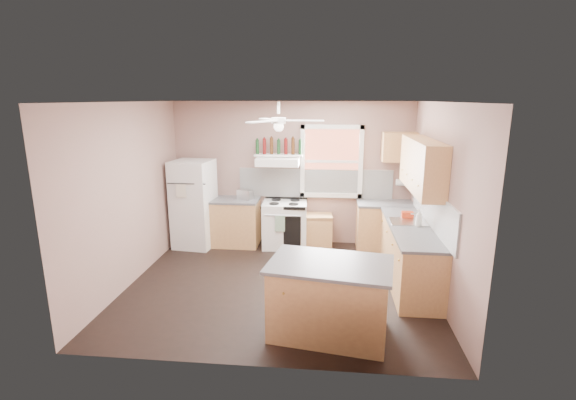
# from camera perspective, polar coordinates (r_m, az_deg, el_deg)

# --- Properties ---
(floor) EXTENTS (4.50, 4.50, 0.00)m
(floor) POSITION_cam_1_polar(r_m,az_deg,el_deg) (6.45, -1.17, -11.47)
(floor) COLOR black
(floor) RESTS_ON ground
(ceiling) EXTENTS (4.50, 4.50, 0.00)m
(ceiling) POSITION_cam_1_polar(r_m,az_deg,el_deg) (5.84, -1.30, 13.27)
(ceiling) COLOR white
(ceiling) RESTS_ON ground
(wall_back) EXTENTS (4.50, 0.05, 2.70)m
(wall_back) POSITION_cam_1_polar(r_m,az_deg,el_deg) (7.98, 0.52, 3.64)
(wall_back) COLOR #8B6A60
(wall_back) RESTS_ON ground
(wall_right) EXTENTS (0.05, 4.00, 2.70)m
(wall_right) POSITION_cam_1_polar(r_m,az_deg,el_deg) (6.16, 20.26, -0.23)
(wall_right) COLOR #8B6A60
(wall_right) RESTS_ON ground
(wall_left) EXTENTS (0.05, 4.00, 2.70)m
(wall_left) POSITION_cam_1_polar(r_m,az_deg,el_deg) (6.67, -21.04, 0.71)
(wall_left) COLOR #8B6A60
(wall_left) RESTS_ON ground
(backsplash_back) EXTENTS (2.90, 0.03, 0.55)m
(backsplash_back) POSITION_cam_1_polar(r_m,az_deg,el_deg) (7.94, 3.73, 2.29)
(backsplash_back) COLOR white
(backsplash_back) RESTS_ON wall_back
(backsplash_right) EXTENTS (0.03, 2.60, 0.55)m
(backsplash_right) POSITION_cam_1_polar(r_m,az_deg,el_deg) (6.48, 19.15, -1.09)
(backsplash_right) COLOR white
(backsplash_right) RESTS_ON wall_right
(window_view) EXTENTS (1.00, 0.02, 1.20)m
(window_view) POSITION_cam_1_polar(r_m,az_deg,el_deg) (7.86, 5.97, 5.27)
(window_view) COLOR brown
(window_view) RESTS_ON wall_back
(window_frame) EXTENTS (1.16, 0.07, 1.36)m
(window_frame) POSITION_cam_1_polar(r_m,az_deg,el_deg) (7.83, 5.97, 5.24)
(window_frame) COLOR white
(window_frame) RESTS_ON wall_back
(refrigerator) EXTENTS (0.77, 0.75, 1.64)m
(refrigerator) POSITION_cam_1_polar(r_m,az_deg,el_deg) (8.00, -12.74, -0.54)
(refrigerator) COLOR white
(refrigerator) RESTS_ON floor
(base_cabinet_left) EXTENTS (0.90, 0.60, 0.86)m
(base_cabinet_left) POSITION_cam_1_polar(r_m,az_deg,el_deg) (8.04, -7.26, -3.13)
(base_cabinet_left) COLOR #AD7848
(base_cabinet_left) RESTS_ON floor
(counter_left) EXTENTS (0.92, 0.62, 0.04)m
(counter_left) POSITION_cam_1_polar(r_m,az_deg,el_deg) (7.92, -7.36, -0.01)
(counter_left) COLOR #4C4C4F
(counter_left) RESTS_ON base_cabinet_left
(toaster) EXTENTS (0.32, 0.25, 0.18)m
(toaster) POSITION_cam_1_polar(r_m,az_deg,el_deg) (7.87, -5.89, 0.75)
(toaster) COLOR silver
(toaster) RESTS_ON counter_left
(stove) EXTENTS (0.85, 0.68, 0.86)m
(stove) POSITION_cam_1_polar(r_m,az_deg,el_deg) (7.89, -0.44, -3.35)
(stove) COLOR white
(stove) RESTS_ON floor
(range_hood) EXTENTS (0.78, 0.50, 0.14)m
(range_hood) POSITION_cam_1_polar(r_m,az_deg,el_deg) (7.69, -1.38, 5.30)
(range_hood) COLOR white
(range_hood) RESTS_ON wall_back
(bottle_shelf) EXTENTS (0.90, 0.26, 0.03)m
(bottle_shelf) POSITION_cam_1_polar(r_m,az_deg,el_deg) (7.79, -1.28, 6.15)
(bottle_shelf) COLOR white
(bottle_shelf) RESTS_ON range_hood
(cart) EXTENTS (0.65, 0.46, 0.62)m
(cart) POSITION_cam_1_polar(r_m,az_deg,el_deg) (7.93, 3.73, -4.18)
(cart) COLOR #AD7848
(cart) RESTS_ON floor
(base_cabinet_corner) EXTENTS (1.00, 0.60, 0.86)m
(base_cabinet_corner) POSITION_cam_1_polar(r_m,az_deg,el_deg) (7.91, 13.03, -3.66)
(base_cabinet_corner) COLOR #AD7848
(base_cabinet_corner) RESTS_ON floor
(base_cabinet_right) EXTENTS (0.60, 2.20, 0.86)m
(base_cabinet_right) POSITION_cam_1_polar(r_m,az_deg,el_deg) (6.64, 16.24, -7.27)
(base_cabinet_right) COLOR #AD7848
(base_cabinet_right) RESTS_ON floor
(counter_corner) EXTENTS (1.02, 0.62, 0.04)m
(counter_corner) POSITION_cam_1_polar(r_m,az_deg,el_deg) (7.79, 13.21, -0.50)
(counter_corner) COLOR #4C4C4F
(counter_corner) RESTS_ON base_cabinet_corner
(counter_right) EXTENTS (0.62, 2.22, 0.04)m
(counter_right) POSITION_cam_1_polar(r_m,az_deg,el_deg) (6.49, 16.41, -3.56)
(counter_right) COLOR #4C4C4F
(counter_right) RESTS_ON base_cabinet_right
(sink) EXTENTS (0.55, 0.45, 0.03)m
(sink) POSITION_cam_1_polar(r_m,az_deg,el_deg) (6.68, 16.12, -2.93)
(sink) COLOR silver
(sink) RESTS_ON counter_right
(faucet) EXTENTS (0.03, 0.03, 0.14)m
(faucet) POSITION_cam_1_polar(r_m,az_deg,el_deg) (6.69, 17.51, -2.33)
(faucet) COLOR silver
(faucet) RESTS_ON sink
(upper_cabinet_right) EXTENTS (0.33, 1.80, 0.76)m
(upper_cabinet_right) POSITION_cam_1_polar(r_m,az_deg,el_deg) (6.51, 17.84, 4.54)
(upper_cabinet_right) COLOR #AD7848
(upper_cabinet_right) RESTS_ON wall_right
(upper_cabinet_corner) EXTENTS (0.60, 0.33, 0.52)m
(upper_cabinet_corner) POSITION_cam_1_polar(r_m,az_deg,el_deg) (7.77, 14.97, 7.01)
(upper_cabinet_corner) COLOR #AD7848
(upper_cabinet_corner) RESTS_ON wall_back
(paper_towel) EXTENTS (0.26, 0.12, 0.12)m
(paper_towel) POSITION_cam_1_polar(r_m,az_deg,el_deg) (7.92, 15.51, 2.33)
(paper_towel) COLOR white
(paper_towel) RESTS_ON wall_back
(island) EXTENTS (1.45, 1.05, 0.86)m
(island) POSITION_cam_1_polar(r_m,az_deg,el_deg) (5.08, 5.70, -13.45)
(island) COLOR #AD7848
(island) RESTS_ON floor
(island_top) EXTENTS (1.54, 1.14, 0.04)m
(island_top) POSITION_cam_1_polar(r_m,az_deg,el_deg) (4.90, 5.82, -8.76)
(island_top) COLOR #4C4C4F
(island_top) RESTS_ON island
(ceiling_fan_hub) EXTENTS (0.20, 0.20, 0.08)m
(ceiling_fan_hub) POSITION_cam_1_polar(r_m,az_deg,el_deg) (5.85, -1.29, 10.82)
(ceiling_fan_hub) COLOR white
(ceiling_fan_hub) RESTS_ON ceiling
(soap_bottle) EXTENTS (0.14, 0.14, 0.26)m
(soap_bottle) POSITION_cam_1_polar(r_m,az_deg,el_deg) (6.46, 17.48, -2.34)
(soap_bottle) COLOR silver
(soap_bottle) RESTS_ON counter_right
(red_caddy) EXTENTS (0.18, 0.12, 0.10)m
(red_caddy) POSITION_cam_1_polar(r_m,az_deg,el_deg) (6.88, 16.01, -1.96)
(red_caddy) COLOR #A9290E
(red_caddy) RESTS_ON counter_right
(wine_bottles) EXTENTS (0.86, 0.06, 0.31)m
(wine_bottles) POSITION_cam_1_polar(r_m,az_deg,el_deg) (7.77, -1.27, 7.32)
(wine_bottles) COLOR #143819
(wine_bottles) RESTS_ON bottle_shelf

